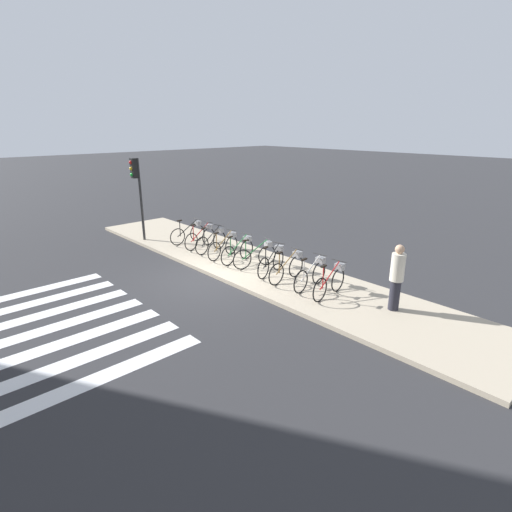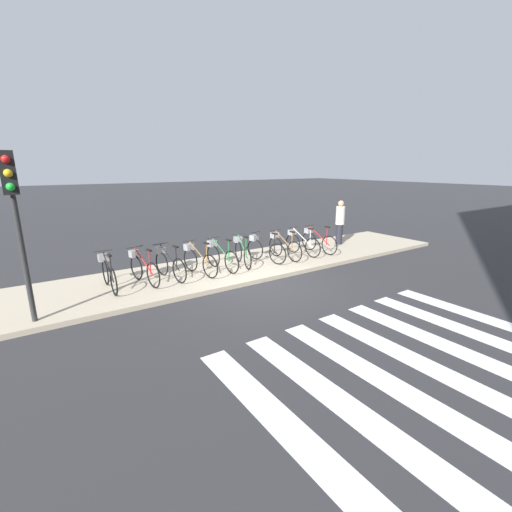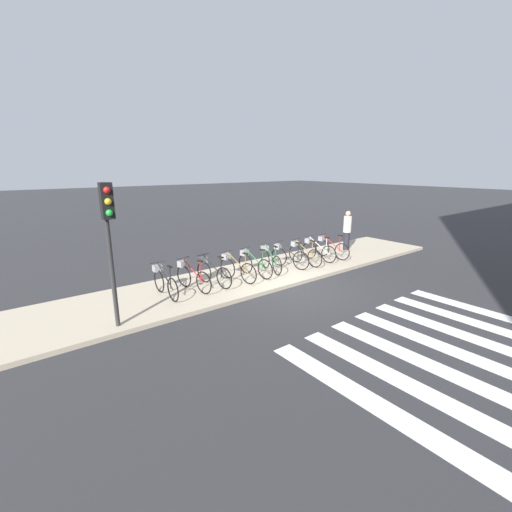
{
  "view_description": "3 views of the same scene",
  "coord_description": "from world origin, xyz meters",
  "px_view_note": "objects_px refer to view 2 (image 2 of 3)",
  "views": [
    {
      "loc": [
        9.45,
        -6.94,
        4.56
      ],
      "look_at": [
        1.2,
        0.68,
        0.87
      ],
      "focal_mm": 28.0,
      "sensor_mm": 36.0,
      "label": 1
    },
    {
      "loc": [
        -4.97,
        -7.29,
        3.1
      ],
      "look_at": [
        0.26,
        0.53,
        0.62
      ],
      "focal_mm": 24.0,
      "sensor_mm": 36.0,
      "label": 2
    },
    {
      "loc": [
        -7.07,
        -7.32,
        3.68
      ],
      "look_at": [
        -0.39,
        1.3,
        0.82
      ],
      "focal_mm": 24.0,
      "sensor_mm": 36.0,
      "label": 3
    }
  ],
  "objects_px": {
    "parked_bicycle_8": "(301,242)",
    "parked_bicycle_2": "(168,263)",
    "parked_bicycle_0": "(108,272)",
    "traffic_light": "(14,203)",
    "pedestrian": "(340,221)",
    "parked_bicycle_6": "(264,248)",
    "parked_bicycle_4": "(220,255)",
    "parked_bicycle_9": "(317,240)",
    "parked_bicycle_3": "(198,259)",
    "parked_bicycle_5": "(242,251)",
    "parked_bicycle_7": "(283,246)",
    "parked_bicycle_1": "(143,267)"
  },
  "relations": [
    {
      "from": "parked_bicycle_2",
      "to": "parked_bicycle_3",
      "type": "height_order",
      "value": "same"
    },
    {
      "from": "parked_bicycle_5",
      "to": "parked_bicycle_9",
      "type": "bearing_deg",
      "value": -2.06
    },
    {
      "from": "parked_bicycle_8",
      "to": "parked_bicycle_7",
      "type": "bearing_deg",
      "value": -174.53
    },
    {
      "from": "parked_bicycle_0",
      "to": "traffic_light",
      "type": "height_order",
      "value": "traffic_light"
    },
    {
      "from": "parked_bicycle_5",
      "to": "pedestrian",
      "type": "height_order",
      "value": "pedestrian"
    },
    {
      "from": "parked_bicycle_7",
      "to": "parked_bicycle_8",
      "type": "relative_size",
      "value": 1.0
    },
    {
      "from": "parked_bicycle_3",
      "to": "parked_bicycle_7",
      "type": "relative_size",
      "value": 0.99
    },
    {
      "from": "parked_bicycle_9",
      "to": "pedestrian",
      "type": "distance_m",
      "value": 1.75
    },
    {
      "from": "parked_bicycle_0",
      "to": "parked_bicycle_8",
      "type": "height_order",
      "value": "same"
    },
    {
      "from": "parked_bicycle_2",
      "to": "traffic_light",
      "type": "bearing_deg",
      "value": -158.95
    },
    {
      "from": "parked_bicycle_8",
      "to": "parked_bicycle_6",
      "type": "bearing_deg",
      "value": -179.23
    },
    {
      "from": "parked_bicycle_4",
      "to": "traffic_light",
      "type": "bearing_deg",
      "value": -166.04
    },
    {
      "from": "parked_bicycle_3",
      "to": "traffic_light",
      "type": "height_order",
      "value": "traffic_light"
    },
    {
      "from": "parked_bicycle_5",
      "to": "parked_bicycle_2",
      "type": "bearing_deg",
      "value": -178.86
    },
    {
      "from": "parked_bicycle_3",
      "to": "parked_bicycle_5",
      "type": "distance_m",
      "value": 1.55
    },
    {
      "from": "pedestrian",
      "to": "parked_bicycle_6",
      "type": "bearing_deg",
      "value": -173.85
    },
    {
      "from": "parked_bicycle_2",
      "to": "parked_bicycle_8",
      "type": "bearing_deg",
      "value": -0.07
    },
    {
      "from": "parked_bicycle_6",
      "to": "parked_bicycle_3",
      "type": "bearing_deg",
      "value": -178.51
    },
    {
      "from": "parked_bicycle_6",
      "to": "pedestrian",
      "type": "distance_m",
      "value": 3.95
    },
    {
      "from": "parked_bicycle_0",
      "to": "parked_bicycle_8",
      "type": "xyz_separation_m",
      "value": [
        6.25,
        -0.02,
        0.0
      ]
    },
    {
      "from": "parked_bicycle_2",
      "to": "parked_bicycle_7",
      "type": "distance_m",
      "value": 3.88
    },
    {
      "from": "parked_bicycle_1",
      "to": "parked_bicycle_3",
      "type": "xyz_separation_m",
      "value": [
        1.52,
        -0.09,
        0.0
      ]
    },
    {
      "from": "parked_bicycle_1",
      "to": "parked_bicycle_2",
      "type": "relative_size",
      "value": 1.0
    },
    {
      "from": "parked_bicycle_2",
      "to": "pedestrian",
      "type": "height_order",
      "value": "pedestrian"
    },
    {
      "from": "parked_bicycle_7",
      "to": "traffic_light",
      "type": "height_order",
      "value": "traffic_light"
    },
    {
      "from": "parked_bicycle_2",
      "to": "parked_bicycle_4",
      "type": "height_order",
      "value": "same"
    },
    {
      "from": "pedestrian",
      "to": "parked_bicycle_2",
      "type": "bearing_deg",
      "value": -176.81
    },
    {
      "from": "parked_bicycle_0",
      "to": "parked_bicycle_2",
      "type": "bearing_deg",
      "value": -0.63
    },
    {
      "from": "pedestrian",
      "to": "parked_bicycle_5",
      "type": "bearing_deg",
      "value": -175.77
    },
    {
      "from": "parked_bicycle_1",
      "to": "parked_bicycle_4",
      "type": "bearing_deg",
      "value": -1.18
    },
    {
      "from": "parked_bicycle_5",
      "to": "traffic_light",
      "type": "bearing_deg",
      "value": -167.12
    },
    {
      "from": "parked_bicycle_3",
      "to": "parked_bicycle_8",
      "type": "height_order",
      "value": "same"
    },
    {
      "from": "parked_bicycle_0",
      "to": "parked_bicycle_4",
      "type": "distance_m",
      "value": 3.1
    },
    {
      "from": "parked_bicycle_6",
      "to": "parked_bicycle_9",
      "type": "relative_size",
      "value": 0.97
    },
    {
      "from": "parked_bicycle_2",
      "to": "parked_bicycle_8",
      "type": "relative_size",
      "value": 0.99
    },
    {
      "from": "parked_bicycle_2",
      "to": "traffic_light",
      "type": "height_order",
      "value": "traffic_light"
    },
    {
      "from": "parked_bicycle_2",
      "to": "parked_bicycle_9",
      "type": "distance_m",
      "value": 5.43
    },
    {
      "from": "parked_bicycle_1",
      "to": "parked_bicycle_7",
      "type": "relative_size",
      "value": 0.99
    },
    {
      "from": "parked_bicycle_9",
      "to": "traffic_light",
      "type": "relative_size",
      "value": 0.49
    },
    {
      "from": "parked_bicycle_0",
      "to": "parked_bicycle_2",
      "type": "xyz_separation_m",
      "value": [
        1.54,
        -0.02,
        0.0
      ]
    },
    {
      "from": "parked_bicycle_6",
      "to": "pedestrian",
      "type": "relative_size",
      "value": 0.91
    },
    {
      "from": "parked_bicycle_6",
      "to": "parked_bicycle_0",
      "type": "bearing_deg",
      "value": 179.46
    },
    {
      "from": "parked_bicycle_8",
      "to": "parked_bicycle_2",
      "type": "bearing_deg",
      "value": 179.93
    },
    {
      "from": "parked_bicycle_7",
      "to": "pedestrian",
      "type": "xyz_separation_m",
      "value": [
        3.18,
        0.48,
        0.46
      ]
    },
    {
      "from": "parked_bicycle_2",
      "to": "traffic_light",
      "type": "xyz_separation_m",
      "value": [
        -3.17,
        -1.22,
        1.91
      ]
    },
    {
      "from": "parked_bicycle_8",
      "to": "parked_bicycle_4",
      "type": "bearing_deg",
      "value": -179.34
    },
    {
      "from": "parked_bicycle_4",
      "to": "traffic_light",
      "type": "xyz_separation_m",
      "value": [
        -4.73,
        -1.18,
        1.91
      ]
    },
    {
      "from": "parked_bicycle_3",
      "to": "parked_bicycle_7",
      "type": "distance_m",
      "value": 3.05
    },
    {
      "from": "parked_bicycle_3",
      "to": "parked_bicycle_0",
      "type": "bearing_deg",
      "value": 177.47
    },
    {
      "from": "parked_bicycle_5",
      "to": "pedestrian",
      "type": "bearing_deg",
      "value": 4.23
    }
  ]
}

